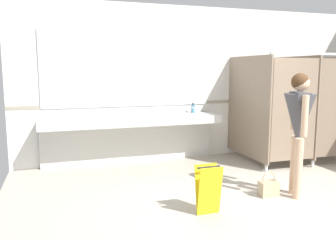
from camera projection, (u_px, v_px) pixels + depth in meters
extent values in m
cube|color=#B2A899|center=(299.00, 214.00, 4.17)|extent=(7.06, 6.27, 0.10)
cube|color=silver|center=(204.00, 83.00, 6.68)|extent=(7.06, 0.12, 2.83)
cube|color=#9E937F|center=(205.00, 102.00, 6.67)|extent=(7.06, 0.01, 0.06)
cube|color=silver|center=(133.00, 121.00, 5.97)|extent=(3.11, 0.58, 0.14)
cube|color=silver|center=(130.00, 142.00, 6.27)|extent=(3.11, 0.08, 0.73)
cube|color=beige|center=(63.00, 123.00, 5.58)|extent=(0.42, 0.32, 0.11)
cylinder|color=silver|center=(62.00, 115.00, 5.79)|extent=(0.04, 0.04, 0.11)
cylinder|color=silver|center=(62.00, 112.00, 5.73)|extent=(0.03, 0.11, 0.03)
sphere|color=silver|center=(66.00, 116.00, 5.82)|extent=(0.04, 0.04, 0.04)
cube|color=beige|center=(111.00, 121.00, 5.82)|extent=(0.42, 0.32, 0.11)
cylinder|color=silver|center=(109.00, 113.00, 6.02)|extent=(0.04, 0.04, 0.11)
cylinder|color=silver|center=(109.00, 111.00, 5.96)|extent=(0.03, 0.11, 0.03)
sphere|color=silver|center=(112.00, 114.00, 6.06)|extent=(0.04, 0.04, 0.04)
cube|color=beige|center=(155.00, 119.00, 6.05)|extent=(0.42, 0.32, 0.11)
cylinder|color=silver|center=(152.00, 111.00, 6.26)|extent=(0.04, 0.04, 0.11)
cylinder|color=silver|center=(152.00, 109.00, 6.20)|extent=(0.03, 0.11, 0.03)
sphere|color=silver|center=(155.00, 112.00, 6.29)|extent=(0.04, 0.04, 0.04)
cube|color=beige|center=(196.00, 117.00, 6.29)|extent=(0.42, 0.32, 0.11)
cylinder|color=silver|center=(191.00, 110.00, 6.49)|extent=(0.04, 0.04, 0.11)
cylinder|color=silver|center=(193.00, 108.00, 6.43)|extent=(0.03, 0.11, 0.03)
sphere|color=silver|center=(195.00, 111.00, 6.53)|extent=(0.04, 0.04, 0.04)
cube|color=silver|center=(129.00, 69.00, 6.12)|extent=(3.01, 0.02, 1.31)
cube|color=#84705B|center=(248.00, 107.00, 6.16)|extent=(0.03, 1.39, 1.79)
cylinder|color=silver|center=(266.00, 168.00, 5.70)|extent=(0.05, 0.05, 0.12)
cube|color=#84705B|center=(292.00, 105.00, 6.44)|extent=(0.03, 1.39, 1.79)
cylinder|color=silver|center=(313.00, 164.00, 5.98)|extent=(0.05, 0.05, 0.12)
cube|color=#84705B|center=(332.00, 104.00, 6.73)|extent=(0.03, 1.39, 1.79)
cube|color=#84705B|center=(294.00, 110.00, 5.68)|extent=(0.85, 0.05, 1.69)
cube|color=#B7BABF|center=(321.00, 54.00, 5.68)|extent=(1.92, 0.04, 0.04)
cylinder|color=#DBAD89|center=(294.00, 165.00, 4.66)|extent=(0.11, 0.11, 0.80)
cylinder|color=#DBAD89|center=(298.00, 169.00, 4.48)|extent=(0.11, 0.11, 0.80)
cone|color=#47474C|center=(299.00, 120.00, 4.48)|extent=(0.52, 0.52, 0.69)
cube|color=#47474C|center=(300.00, 96.00, 4.44)|extent=(0.32, 0.46, 0.10)
cylinder|color=#DBAD89|center=(294.00, 111.00, 4.71)|extent=(0.08, 0.08, 0.51)
cylinder|color=#DBAD89|center=(305.00, 116.00, 4.23)|extent=(0.08, 0.08, 0.51)
sphere|color=#DBAD89|center=(301.00, 83.00, 4.41)|extent=(0.22, 0.22, 0.22)
sphere|color=#472D19|center=(300.00, 82.00, 4.41)|extent=(0.22, 0.22, 0.22)
cube|color=tan|center=(268.00, 189.00, 4.61)|extent=(0.26, 0.14, 0.20)
torus|color=tan|center=(269.00, 179.00, 4.59)|extent=(0.19, 0.02, 0.19)
cylinder|color=teal|center=(193.00, 109.00, 6.47)|extent=(0.07, 0.07, 0.15)
cylinder|color=black|center=(193.00, 104.00, 6.46)|extent=(0.03, 0.03, 0.04)
cube|color=yellow|center=(210.00, 191.00, 3.96)|extent=(0.28, 0.10, 0.58)
cube|color=yellow|center=(207.00, 189.00, 4.05)|extent=(0.28, 0.10, 0.58)
cylinder|color=black|center=(209.00, 167.00, 3.97)|extent=(0.28, 0.02, 0.02)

